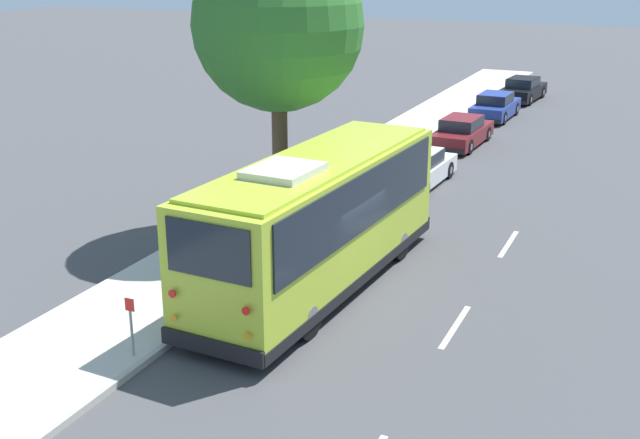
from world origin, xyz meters
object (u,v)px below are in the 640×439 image
at_px(parked_sedan_black, 523,90).
at_px(sign_post_far, 182,292).
at_px(parked_sedan_blue, 495,107).
at_px(sign_post_near, 131,326).
at_px(parked_sedan_white, 417,169).
at_px(street_tree, 280,13).
at_px(shuttle_bus, 318,215).
at_px(parked_sedan_maroon, 462,132).

relative_size(parked_sedan_black, sign_post_far, 3.44).
height_order(parked_sedan_blue, parked_sedan_black, parked_sedan_black).
bearing_deg(sign_post_far, parked_sedan_black, -2.87).
bearing_deg(sign_post_far, sign_post_near, -180.00).
bearing_deg(parked_sedan_white, street_tree, 163.21).
height_order(parked_sedan_black, sign_post_near, sign_post_near).
bearing_deg(parked_sedan_blue, sign_post_near, 179.08).
relative_size(parked_sedan_white, sign_post_far, 3.36).
height_order(sign_post_near, sign_post_far, sign_post_far).
distance_m(parked_sedan_blue, sign_post_far, 26.76).
distance_m(parked_sedan_black, street_tree, 26.40).
bearing_deg(shuttle_bus, parked_sedan_blue, 4.76).
xyz_separation_m(sign_post_near, sign_post_far, (1.89, 0.00, 0.02)).
bearing_deg(shuttle_bus, sign_post_near, 162.81).
relative_size(parked_sedan_blue, parked_sedan_black, 0.95).
distance_m(parked_sedan_blue, street_tree, 20.79).
relative_size(parked_sedan_maroon, sign_post_near, 3.59).
height_order(parked_sedan_black, sign_post_far, sign_post_far).
relative_size(shuttle_bus, sign_post_near, 7.53).
xyz_separation_m(parked_sedan_white, parked_sedan_maroon, (6.78, 0.10, -0.00)).
xyz_separation_m(shuttle_bus, parked_sedan_black, (29.22, 0.31, -1.32)).
height_order(parked_sedan_blue, sign_post_near, sign_post_near).
bearing_deg(sign_post_near, sign_post_far, 0.00).
distance_m(parked_sedan_blue, sign_post_near, 28.65).
bearing_deg(parked_sedan_white, parked_sedan_maroon, 3.44).
bearing_deg(sign_post_near, parked_sedan_black, -2.71).
distance_m(sign_post_near, sign_post_far, 1.89).
distance_m(shuttle_bus, parked_sedan_blue, 23.46).
bearing_deg(sign_post_far, shuttle_bus, -30.32).
relative_size(parked_sedan_white, parked_sedan_maroon, 0.96).
height_order(parked_sedan_white, street_tree, street_tree).
xyz_separation_m(shuttle_bus, parked_sedan_white, (10.08, 0.55, -1.34)).
distance_m(shuttle_bus, parked_sedan_white, 10.19).
distance_m(parked_sedan_maroon, parked_sedan_blue, 6.56).
height_order(street_tree, sign_post_near, street_tree).
relative_size(parked_sedan_white, parked_sedan_blue, 1.03).
relative_size(shuttle_bus, parked_sedan_blue, 2.24).
distance_m(street_tree, sign_post_far, 9.02).
bearing_deg(parked_sedan_blue, sign_post_far, 178.89).
xyz_separation_m(parked_sedan_black, street_tree, (-25.60, 2.52, 5.93)).
height_order(parked_sedan_maroon, street_tree, street_tree).
bearing_deg(parked_sedan_maroon, parked_sedan_blue, 2.13).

